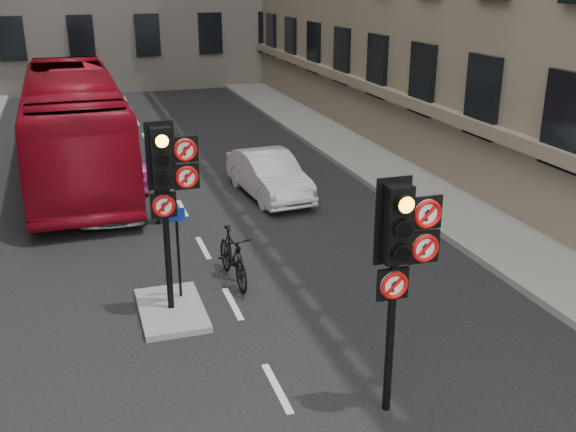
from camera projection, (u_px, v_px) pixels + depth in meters
pavement_right at (401, 173)px, 21.55m from camera, size 3.00×50.00×0.16m
centre_island at (171, 310)px, 12.88m from camera, size 1.20×2.00×0.12m
signal_near at (401, 249)px, 9.20m from camera, size 0.91×0.40×3.58m
signal_far at (168, 177)px, 12.00m from camera, size 0.91×0.40×3.58m
car_silver at (111, 183)px, 18.37m from camera, size 2.01×4.43×1.47m
car_white at (269, 175)px, 19.44m from camera, size 1.70×4.00×1.28m
car_pink at (103, 157)px, 20.93m from camera, size 2.49×5.23×1.47m
bus_red at (74, 125)px, 21.03m from camera, size 2.94×11.88×3.30m
motorcycle at (233, 257)px, 14.02m from camera, size 0.64×1.91×1.13m
motorcyclist at (161, 188)px, 17.26m from camera, size 0.80×0.68×1.85m
info_sign at (178, 240)px, 12.88m from camera, size 0.32×0.10×1.85m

